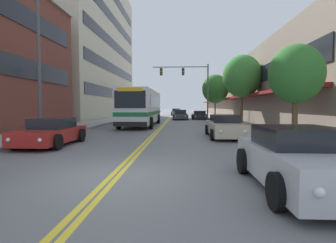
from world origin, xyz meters
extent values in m
plane|color=slate|center=(0.00, 37.00, 0.00)|extent=(240.00, 240.00, 0.00)
cube|color=#9E9B96|center=(-7.18, 37.00, 0.09)|extent=(3.36, 106.00, 0.18)
cube|color=#9E9B96|center=(7.18, 37.00, 0.09)|extent=(3.36, 106.00, 0.18)
cube|color=yellow|center=(-0.10, 37.00, 0.00)|extent=(0.14, 106.00, 0.01)
cube|color=yellow|center=(0.10, 37.00, 0.00)|extent=(0.14, 106.00, 0.01)
cube|color=black|center=(-9.07, 10.06, 4.47)|extent=(0.08, 15.69, 1.40)
cube|color=black|center=(-9.07, 10.06, 8.04)|extent=(0.08, 15.69, 1.40)
cube|color=beige|center=(-15.11, 36.17, 11.73)|extent=(12.00, 30.47, 23.46)
cube|color=black|center=(-9.07, 36.17, 3.91)|extent=(0.08, 28.03, 1.40)
cube|color=black|center=(-9.07, 36.17, 7.82)|extent=(0.08, 28.03, 1.40)
cube|color=black|center=(-9.07, 36.17, 11.73)|extent=(0.08, 28.03, 1.40)
cube|color=black|center=(-9.07, 36.17, 15.64)|extent=(0.08, 28.03, 1.40)
cube|color=gray|center=(13.11, 37.00, 3.82)|extent=(8.00, 68.00, 7.64)
cube|color=maroon|center=(8.56, 37.00, 2.90)|extent=(1.10, 61.20, 0.24)
cube|color=black|center=(9.07, 37.00, 4.74)|extent=(0.08, 61.20, 1.40)
cube|color=silver|center=(-1.99, 18.03, 1.81)|extent=(2.56, 11.59, 2.92)
cube|color=#196B33|center=(-1.99, 18.03, 1.23)|extent=(2.58, 11.61, 0.32)
cube|color=black|center=(-1.99, 18.61, 2.28)|extent=(2.59, 9.04, 1.05)
cube|color=black|center=(-1.99, 12.22, 2.34)|extent=(2.30, 0.04, 1.29)
cube|color=yellow|center=(-1.99, 12.21, 3.07)|extent=(1.84, 0.06, 0.28)
cube|color=black|center=(-1.99, 12.20, 0.53)|extent=(2.51, 0.08, 0.32)
cylinder|color=black|center=(-3.30, 14.10, 0.50)|extent=(0.30, 1.00, 1.00)
cylinder|color=black|center=(-0.68, 14.10, 0.50)|extent=(0.30, 1.00, 1.00)
cylinder|color=black|center=(-3.30, 21.22, 0.50)|extent=(0.30, 1.00, 1.00)
cylinder|color=black|center=(-0.68, 21.22, 0.50)|extent=(0.30, 1.00, 1.00)
cube|color=maroon|center=(-4.35, 5.15, 0.50)|extent=(1.81, 4.22, 0.61)
cube|color=black|center=(-4.35, 5.32, 1.04)|extent=(1.56, 1.86, 0.47)
cylinder|color=black|center=(-5.28, 3.84, 0.34)|extent=(0.22, 0.68, 0.68)
cylinder|color=black|center=(-3.42, 3.84, 0.34)|extent=(0.22, 0.68, 0.68)
cylinder|color=black|center=(-5.28, 6.46, 0.34)|extent=(0.22, 0.68, 0.68)
cylinder|color=black|center=(-3.42, 6.46, 0.34)|extent=(0.22, 0.68, 0.68)
sphere|color=silver|center=(-4.98, 3.02, 0.53)|extent=(0.16, 0.16, 0.16)
sphere|color=silver|center=(-3.72, 3.02, 0.53)|extent=(0.16, 0.16, 0.16)
cube|color=red|center=(-5.00, 7.27, 0.53)|extent=(0.18, 0.04, 0.10)
cube|color=red|center=(-3.70, 7.27, 0.53)|extent=(0.18, 0.04, 0.10)
cube|color=#BCAD89|center=(-4.33, 29.80, 0.49)|extent=(1.76, 4.11, 0.63)
cube|color=black|center=(-4.33, 29.97, 1.01)|extent=(1.51, 1.81, 0.41)
cylinder|color=black|center=(-5.23, 28.53, 0.31)|extent=(0.22, 0.62, 0.62)
cylinder|color=black|center=(-3.42, 28.53, 0.31)|extent=(0.22, 0.62, 0.62)
cylinder|color=black|center=(-5.23, 31.07, 0.31)|extent=(0.22, 0.62, 0.62)
cylinder|color=black|center=(-3.42, 31.07, 0.31)|extent=(0.22, 0.62, 0.62)
sphere|color=silver|center=(-4.94, 27.73, 0.52)|extent=(0.16, 0.16, 0.16)
sphere|color=silver|center=(-3.71, 27.73, 0.52)|extent=(0.16, 0.16, 0.16)
cube|color=red|center=(-4.96, 31.86, 0.52)|extent=(0.18, 0.04, 0.10)
cube|color=red|center=(-3.69, 31.86, 0.52)|extent=(0.18, 0.04, 0.10)
cube|color=#B7B7BC|center=(4.37, -0.90, 0.56)|extent=(1.82, 4.12, 0.74)
cube|color=black|center=(4.37, -0.73, 1.15)|extent=(1.57, 1.81, 0.45)
cylinder|color=black|center=(3.43, -2.18, 0.34)|extent=(0.22, 0.69, 0.69)
cylinder|color=black|center=(3.43, 0.38, 0.34)|extent=(0.22, 0.69, 0.69)
cylinder|color=black|center=(5.30, 0.38, 0.34)|extent=(0.22, 0.69, 0.69)
sphere|color=silver|center=(3.73, -2.98, 0.59)|extent=(0.16, 0.16, 0.16)
cube|color=red|center=(3.71, 1.17, 0.59)|extent=(0.18, 0.04, 0.10)
cube|color=red|center=(5.03, 1.17, 0.59)|extent=(0.18, 0.04, 0.10)
cube|color=beige|center=(4.34, 8.83, 0.53)|extent=(1.77, 4.74, 0.71)
cube|color=black|center=(4.34, 9.02, 1.10)|extent=(1.52, 2.09, 0.44)
cylinder|color=black|center=(3.44, 7.36, 0.31)|extent=(0.22, 0.62, 0.62)
cylinder|color=black|center=(5.25, 7.36, 0.31)|extent=(0.22, 0.62, 0.62)
cylinder|color=black|center=(3.44, 10.30, 0.31)|extent=(0.22, 0.62, 0.62)
cylinder|color=black|center=(5.25, 10.30, 0.31)|extent=(0.22, 0.62, 0.62)
sphere|color=silver|center=(3.72, 6.44, 0.56)|extent=(0.16, 0.16, 0.16)
sphere|color=silver|center=(4.96, 6.44, 0.56)|extent=(0.16, 0.16, 0.16)
cube|color=red|center=(3.71, 11.21, 0.56)|extent=(0.18, 0.04, 0.10)
cube|color=red|center=(4.98, 11.21, 0.56)|extent=(0.18, 0.04, 0.10)
cube|color=#232328|center=(4.37, 30.74, 0.46)|extent=(1.92, 4.29, 0.57)
cube|color=black|center=(4.37, 30.91, 0.97)|extent=(1.65, 1.89, 0.45)
cylinder|color=black|center=(3.39, 29.41, 0.31)|extent=(0.22, 0.61, 0.61)
cylinder|color=black|center=(5.36, 29.41, 0.31)|extent=(0.22, 0.61, 0.61)
cylinder|color=black|center=(3.39, 32.07, 0.31)|extent=(0.22, 0.61, 0.61)
cylinder|color=black|center=(5.36, 32.07, 0.31)|extent=(0.22, 0.61, 0.61)
sphere|color=silver|center=(3.70, 28.57, 0.48)|extent=(0.16, 0.16, 0.16)
sphere|color=silver|center=(5.05, 28.57, 0.48)|extent=(0.16, 0.16, 0.16)
cube|color=red|center=(3.68, 32.89, 0.48)|extent=(0.18, 0.04, 0.10)
cube|color=red|center=(5.07, 32.89, 0.48)|extent=(0.18, 0.04, 0.10)
cube|color=#475675|center=(0.78, 45.54, 0.53)|extent=(1.74, 4.10, 0.69)
cube|color=black|center=(0.78, 45.71, 1.12)|extent=(1.50, 1.80, 0.49)
cylinder|color=black|center=(-0.11, 44.27, 0.34)|extent=(0.22, 0.68, 0.68)
cylinder|color=black|center=(1.67, 44.27, 0.34)|extent=(0.22, 0.68, 0.68)
cylinder|color=black|center=(-0.11, 46.82, 0.34)|extent=(0.22, 0.68, 0.68)
cylinder|color=black|center=(1.67, 46.82, 0.34)|extent=(0.22, 0.68, 0.68)
sphere|color=silver|center=(0.17, 43.47, 0.57)|extent=(0.16, 0.16, 0.16)
sphere|color=silver|center=(1.39, 43.47, 0.57)|extent=(0.16, 0.16, 0.16)
cube|color=red|center=(0.15, 47.60, 0.57)|extent=(0.18, 0.04, 0.10)
cube|color=red|center=(1.41, 47.60, 0.57)|extent=(0.18, 0.04, 0.10)
cube|color=#38383D|center=(1.66, 29.44, 0.51)|extent=(1.80, 4.65, 0.64)
cube|color=black|center=(1.66, 29.63, 1.09)|extent=(1.55, 2.04, 0.53)
cylinder|color=black|center=(0.74, 28.00, 0.35)|extent=(0.22, 0.70, 0.70)
cylinder|color=black|center=(2.58, 28.00, 0.35)|extent=(0.22, 0.70, 0.70)
cylinder|color=black|center=(0.74, 30.88, 0.35)|extent=(0.22, 0.70, 0.70)
cylinder|color=black|center=(2.58, 30.88, 0.35)|extent=(0.22, 0.70, 0.70)
sphere|color=silver|center=(1.03, 27.10, 0.54)|extent=(0.16, 0.16, 0.16)
sphere|color=silver|center=(2.29, 27.10, 0.54)|extent=(0.16, 0.16, 0.16)
cube|color=red|center=(1.02, 31.78, 0.54)|extent=(0.18, 0.04, 0.10)
cube|color=red|center=(2.31, 31.78, 0.54)|extent=(0.18, 0.04, 0.10)
cylinder|color=#47474C|center=(5.20, 27.49, 3.63)|extent=(0.18, 0.18, 7.27)
cylinder|color=#47474C|center=(1.64, 27.49, 6.92)|extent=(7.12, 0.11, 0.11)
cube|color=black|center=(2.00, 27.49, 6.32)|extent=(0.34, 0.26, 0.92)
sphere|color=red|center=(2.00, 27.33, 6.60)|extent=(0.18, 0.18, 0.18)
sphere|color=yellow|center=(2.00, 27.33, 6.32)|extent=(0.18, 0.18, 0.18)
sphere|color=green|center=(2.00, 27.33, 6.04)|extent=(0.18, 0.18, 0.18)
cylinder|color=black|center=(2.00, 27.49, 6.85)|extent=(0.02, 0.02, 0.14)
cube|color=black|center=(-0.85, 27.49, 6.32)|extent=(0.34, 0.26, 0.92)
sphere|color=red|center=(-0.85, 27.33, 6.60)|extent=(0.18, 0.18, 0.18)
sphere|color=yellow|center=(-0.85, 27.33, 6.32)|extent=(0.18, 0.18, 0.18)
sphere|color=green|center=(-0.85, 27.33, 6.04)|extent=(0.18, 0.18, 0.18)
cylinder|color=black|center=(-0.85, 27.49, 6.85)|extent=(0.02, 0.02, 0.14)
cylinder|color=#47474C|center=(-5.30, 6.00, 4.46)|extent=(0.16, 0.16, 8.93)
cylinder|color=brown|center=(7.01, 5.61, 1.23)|extent=(0.25, 0.25, 2.11)
ellipsoid|color=#2D6B28|center=(7.01, 5.61, 3.33)|extent=(2.44, 2.44, 2.69)
cylinder|color=brown|center=(7.51, 18.49, 1.66)|extent=(0.27, 0.27, 2.97)
ellipsoid|color=#387F33|center=(7.51, 18.49, 4.68)|extent=(3.62, 3.62, 3.98)
cylinder|color=brown|center=(6.67, 31.39, 1.46)|extent=(0.18, 0.18, 2.56)
ellipsoid|color=#2D6B28|center=(6.67, 31.39, 4.33)|extent=(3.76, 3.76, 4.13)
camera|label=1|loc=(1.74, -6.78, 1.84)|focal=28.00mm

